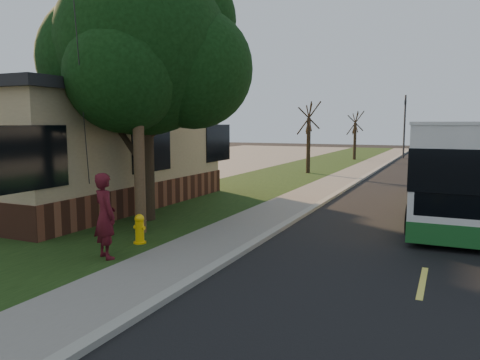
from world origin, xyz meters
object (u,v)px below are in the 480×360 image
skateboard_main (148,217)px  leafy_tree (146,53)px  bare_tree_far (355,136)px  utility_pole (136,63)px  fire_hydrant (140,229)px  bare_tree_near (309,138)px  skateboarder (105,216)px  dumpster (76,180)px  traffic_signal (405,122)px  distant_car (439,157)px  transit_bus (460,165)px

skateboard_main → leafy_tree: bearing=84.0°
bare_tree_far → utility_pole: bearing=-90.6°
fire_hydrant → leafy_tree: 5.65m
bare_tree_near → skateboarder: bare_tree_near is taller
fire_hydrant → skateboarder: (0.10, -1.36, 0.59)m
fire_hydrant → dumpster: (-6.90, 5.08, 0.34)m
skateboarder → dumpster: bearing=-16.4°
traffic_signal → dumpster: size_ratio=2.90×
bare_tree_far → skateboard_main: bearing=-92.5°
fire_hydrant → dumpster: bearing=143.6°
dumpster → distant_car: (13.10, 21.62, -0.11)m
bare_tree_far → traffic_signal: (3.50, 4.00, 1.16)m
utility_pole → dumpster: 8.36m
utility_pole → bare_tree_near: (-0.19, 17.01, -2.48)m
leafy_tree → dumpster: leafy_tree is taller
leafy_tree → distant_car: bearing=72.1°
dumpster → distant_car: bearing=58.8°
bare_tree_far → fire_hydrant: bearing=-89.2°
skateboard_main → transit_bus: bearing=32.1°
fire_hydrant → traffic_signal: 34.25m
fire_hydrant → transit_bus: transit_bus is taller
utility_pole → dumpster: utility_pole is taller
skateboarder → skateboard_main: (-1.68, 3.92, -0.90)m
fire_hydrant → transit_bus: 10.94m
skateboarder → skateboard_main: bearing=-40.6°
leafy_tree → fire_hydrant: bearing=-59.3°
utility_pole → leafy_tree: utility_pole is taller
traffic_signal → skateboarder: (-3.00, -35.36, -2.14)m
transit_bus → skateboard_main: (-8.83, -5.54, -1.52)m
utility_pole → traffic_signal: 33.26m
transit_bus → bare_tree_near: bearing=129.5°
bare_tree_far → traffic_signal: size_ratio=0.73×
bare_tree_near → bare_tree_far: bearing=87.6°
bare_tree_near → utility_pole: bearing=-89.3°
utility_pole → skateboard_main: 4.85m
leafy_tree → bare_tree_near: (0.67, 15.35, -3.02)m
transit_bus → fire_hydrant: bearing=-131.8°
fire_hydrant → traffic_signal: bearing=84.8°
transit_bus → skateboard_main: bearing=-147.9°
leafy_tree → skateboarder: bearing=-67.4°
fire_hydrant → distant_car: size_ratio=0.19×
bare_tree_near → skateboarder: bearing=-87.0°
utility_pole → skateboarder: (0.81, -2.35, -3.61)m
skateboarder → distant_car: bearing=-76.1°
bare_tree_far → transit_bus: 23.20m
fire_hydrant → traffic_signal: size_ratio=0.13×
skateboard_main → dumpster: bearing=154.6°
dumpster → leafy_tree: bearing=-24.5°
transit_bus → distant_car: bearing=93.2°
bare_tree_far → traffic_signal: 5.44m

